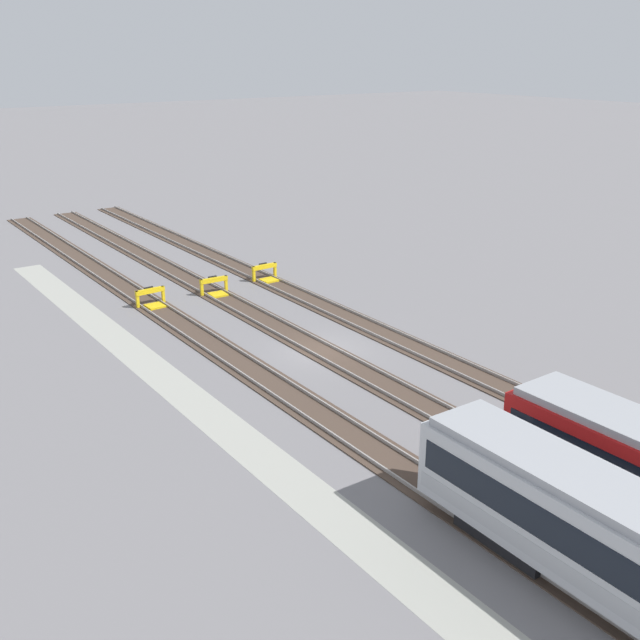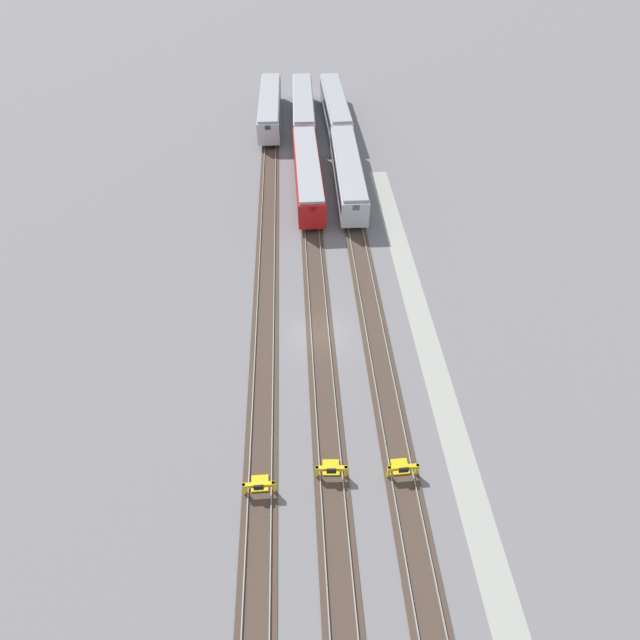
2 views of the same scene
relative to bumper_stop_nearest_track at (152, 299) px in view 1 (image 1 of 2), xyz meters
name	(u,v)px [view 1 (image 1 of 2)]	position (x,y,z in m)	size (l,w,h in m)	color
ground_plane	(321,351)	(12.52, 4.51, -0.51)	(400.00, 400.00, 0.00)	slate
service_walkway	(178,389)	(12.52, -4.08, -0.51)	(54.00, 2.00, 0.01)	#9E9E93
rail_track_nearest	(250,369)	(12.52, -0.01, -0.47)	(90.00, 2.23, 0.21)	#47382D
rail_track_near_inner	(321,350)	(12.52, 4.51, -0.47)	(90.00, 2.24, 0.21)	#47382D
rail_track_middle	(384,333)	(12.52, 9.03, -0.47)	(90.00, 2.23, 0.21)	#47382D
bumper_stop_nearest_track	(152,299)	(0.00, 0.00, 0.00)	(1.37, 2.01, 1.22)	gold
bumper_stop_near_inner_track	(216,288)	(0.19, 4.50, 0.00)	(1.38, 2.01, 1.22)	gold
bumper_stop_middle_track	(266,274)	(-0.65, 9.03, 0.00)	(1.35, 2.00, 1.22)	gold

